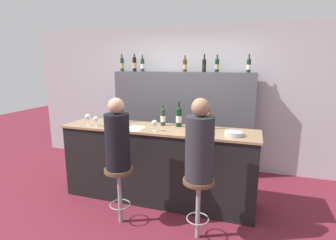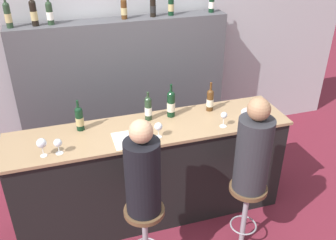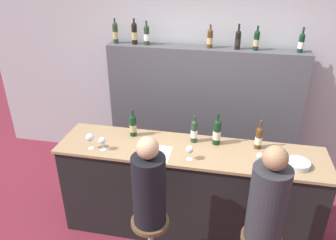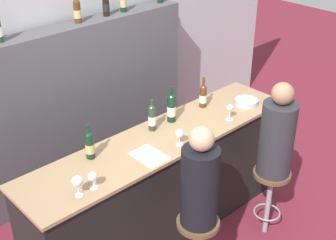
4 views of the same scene
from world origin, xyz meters
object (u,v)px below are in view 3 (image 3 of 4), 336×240
guest_seated_left (149,186)px  wine_bottle_counter_1 (194,131)px  wine_glass_2 (190,150)px  metal_bowl (298,164)px  wine_bottle_backbar_6 (301,42)px  wine_glass_1 (102,141)px  wine_bottle_backbar_0 (115,33)px  wine_bottle_backbar_2 (147,35)px  bar_stool_left (150,233)px  wine_glass_3 (260,157)px  guest_seated_right (268,200)px  wine_bottle_counter_0 (133,125)px  wine_bottle_counter_2 (217,132)px  wine_bottle_counter_3 (259,138)px  wine_bottle_backbar_5 (256,40)px  wine_bottle_backbar_4 (238,39)px  wine_bottle_backbar_1 (134,33)px  wine_glass_0 (90,138)px  wine_bottle_backbar_3 (210,38)px

guest_seated_left → wine_bottle_counter_1: bearing=72.3°
wine_glass_2 → metal_bowl: (1.00, 0.09, -0.08)m
wine_bottle_backbar_6 → wine_glass_1: (-1.98, -1.46, -0.74)m
wine_bottle_backbar_0 → guest_seated_left: wine_bottle_backbar_0 is taller
wine_bottle_backbar_6 → guest_seated_left: 2.53m
wine_bottle_backbar_2 → wine_bottle_backbar_6: (1.88, 0.00, -0.01)m
bar_stool_left → guest_seated_left: guest_seated_left is taller
wine_glass_3 → guest_seated_right: size_ratio=0.17×
wine_bottle_counter_0 → wine_bottle_counter_2: size_ratio=0.88×
wine_bottle_counter_3 → wine_bottle_counter_2: bearing=180.0°
wine_bottle_counter_3 → wine_bottle_backbar_5: bearing=93.5°
wine_bottle_counter_1 → wine_bottle_counter_2: size_ratio=0.85×
wine_bottle_counter_2 → wine_bottle_backbar_2: wine_bottle_backbar_2 is taller
wine_bottle_backbar_5 → wine_glass_3: 1.63m
wine_bottle_counter_0 → wine_glass_2: wine_bottle_counter_0 is taller
wine_glass_1 → wine_glass_3: (1.53, 0.00, 0.01)m
bar_stool_left → guest_seated_left: 0.54m
wine_bottle_counter_0 → wine_bottle_backbar_2: size_ratio=1.01×
wine_bottle_counter_3 → metal_bowl: (0.35, -0.26, -0.10)m
wine_bottle_backbar_4 → guest_seated_right: bearing=-80.4°
wine_glass_2 → guest_seated_left: guest_seated_left is taller
wine_glass_2 → wine_bottle_counter_2: bearing=56.3°
wine_bottle_counter_2 → wine_bottle_counter_3: (0.42, 0.00, -0.02)m
wine_bottle_backbar_1 → wine_glass_0: (-0.06, -1.46, -0.74)m
wine_bottle_counter_3 → wine_bottle_backbar_1: wine_bottle_backbar_1 is taller
wine_bottle_counter_1 → wine_glass_2: wine_bottle_counter_1 is taller
wine_bottle_backbar_1 → wine_bottle_backbar_2: size_ratio=1.07×
wine_bottle_counter_2 → guest_seated_left: guest_seated_left is taller
bar_stool_left → wine_bottle_backbar_0: bearing=115.5°
wine_bottle_backbar_5 → bar_stool_left: bearing=-113.6°
wine_bottle_backbar_1 → guest_seated_right: 2.69m
bar_stool_left → wine_bottle_backbar_1: bearing=109.0°
wine_bottle_backbar_3 → wine_glass_3: wine_bottle_backbar_3 is taller
wine_bottle_backbar_0 → wine_bottle_counter_0: bearing=-64.0°
wine_bottle_backbar_2 → wine_bottle_backbar_5: wine_bottle_backbar_2 is taller
wine_bottle_backbar_5 → guest_seated_left: wine_bottle_backbar_5 is taller
wine_bottle_backbar_2 → wine_bottle_backbar_4: size_ratio=0.99×
wine_bottle_backbar_1 → wine_glass_1: (0.07, -1.46, -0.76)m
bar_stool_left → wine_bottle_counter_1: bearing=72.3°
wine_bottle_backbar_0 → metal_bowl: size_ratio=1.42×
wine_bottle_counter_1 → wine_bottle_counter_3: bearing=-0.0°
wine_bottle_counter_0 → guest_seated_left: guest_seated_left is taller
wine_bottle_backbar_4 → wine_bottle_backbar_6: size_ratio=1.04×
guest_seated_left → wine_bottle_backbar_1: bearing=109.0°
wine_bottle_backbar_3 → bar_stool_left: size_ratio=0.40×
wine_bottle_backbar_2 → wine_bottle_backbar_3: wine_bottle_backbar_2 is taller
wine_bottle_counter_2 → wine_glass_3: wine_bottle_counter_2 is taller
wine_bottle_backbar_2 → metal_bowl: 2.40m
wine_bottle_backbar_4 → wine_glass_3: 1.65m
wine_glass_1 → wine_glass_2: 0.88m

